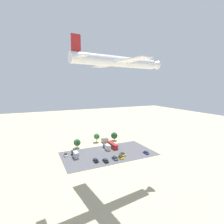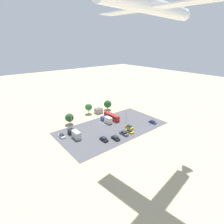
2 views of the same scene
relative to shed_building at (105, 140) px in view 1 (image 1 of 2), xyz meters
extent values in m
plane|color=tan|center=(6.42, 12.50, -1.43)|extent=(400.00, 400.00, 0.00)
cube|color=#4C4C51|center=(6.42, 21.18, -1.39)|extent=(54.82, 29.58, 0.08)
cube|color=#9E998E|center=(0.00, 0.00, -0.07)|extent=(4.16, 3.67, 2.72)
cube|color=#59514C|center=(0.00, 0.00, 1.35)|extent=(4.40, 3.91, 0.12)
cube|color=red|center=(-0.36, 12.21, 0.18)|extent=(2.41, 11.44, 3.05)
cube|color=black|center=(-0.36, 12.21, 0.73)|extent=(2.45, 10.98, 0.85)
cube|color=black|center=(12.62, 31.07, -0.91)|extent=(1.96, 4.32, 0.88)
cube|color=#1E232D|center=(12.62, 31.07, -0.14)|extent=(1.65, 2.42, 0.65)
cube|color=#4C5156|center=(6.70, 30.29, -0.89)|extent=(1.87, 4.76, 0.92)
cube|color=#1E232D|center=(6.70, 30.29, -0.09)|extent=(1.57, 2.67, 0.67)
cube|color=gold|center=(0.09, 27.12, -0.92)|extent=(1.93, 4.41, 0.86)
cube|color=#1E232D|center=(0.09, 27.12, -0.17)|extent=(1.62, 2.47, 0.63)
cube|color=gold|center=(3.06, 30.45, -0.93)|extent=(1.72, 4.32, 0.84)
cube|color=#1E232D|center=(3.06, 30.45, -0.20)|extent=(1.45, 2.42, 0.62)
cube|color=silver|center=(30.55, 13.73, -0.94)|extent=(1.90, 4.10, 0.82)
cube|color=#1E232D|center=(30.55, 13.73, -0.22)|extent=(1.59, 2.30, 0.60)
cube|color=navy|center=(-13.96, 30.83, -0.93)|extent=(1.82, 4.09, 0.84)
cube|color=#1E232D|center=(-13.96, 30.83, -0.20)|extent=(1.53, 2.29, 0.62)
cube|color=black|center=(17.36, 28.62, -0.88)|extent=(1.86, 4.35, 0.94)
cube|color=#1E232D|center=(17.36, 28.62, -0.06)|extent=(1.56, 2.43, 0.69)
cube|color=navy|center=(4.38, 10.90, -0.18)|extent=(2.34, 2.37, 2.34)
cube|color=beige|center=(4.38, 15.37, 0.32)|extent=(2.34, 4.21, 3.35)
cube|color=black|center=(25.74, 13.52, -0.16)|extent=(2.34, 2.85, 2.38)
cube|color=#B2B2B7|center=(25.74, 18.90, 0.35)|extent=(2.34, 5.07, 3.40)
cylinder|color=brown|center=(5.15, -3.17, -0.14)|extent=(0.36, 0.36, 2.58)
sphere|color=#337038|center=(5.15, -3.17, 2.77)|extent=(4.33, 4.33, 4.33)
cylinder|color=brown|center=(-8.15, -1.24, -0.50)|extent=(0.36, 0.36, 1.85)
sphere|color=#235128|center=(-8.15, -1.24, 2.29)|extent=(4.99, 4.99, 4.99)
cylinder|color=brown|center=(21.07, 2.97, -0.47)|extent=(0.36, 0.36, 1.91)
sphere|color=#235128|center=(21.07, 2.97, 2.19)|extent=(4.57, 4.57, 4.57)
cylinder|color=gray|center=(23.79, 11.23, 2.51)|extent=(0.20, 0.20, 7.72)
cube|color=#4C4C51|center=(23.79, 11.23, 6.56)|extent=(0.90, 0.28, 0.20)
cylinder|color=gray|center=(2.42, 26.93, 3.03)|extent=(0.20, 0.20, 8.76)
cube|color=#4C4C51|center=(2.42, 26.93, 7.59)|extent=(0.90, 0.28, 0.20)
cylinder|color=white|center=(14.10, 47.09, 48.88)|extent=(40.03, 9.37, 4.27)
cone|color=white|center=(-6.91, 44.36, 48.88)|extent=(5.18, 4.63, 4.06)
cube|color=white|center=(14.10, 47.09, 48.24)|extent=(10.15, 36.25, 0.36)
cube|color=white|center=(30.69, 49.25, 49.10)|extent=(4.41, 12.99, 0.24)
cube|color=#B22323|center=(31.48, 49.35, 53.80)|extent=(3.59, 0.74, 6.37)
camera|label=1|loc=(47.20, 113.07, 38.58)|focal=28.00mm
camera|label=2|loc=(57.58, 83.36, 39.43)|focal=28.00mm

